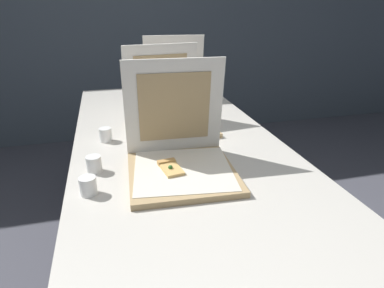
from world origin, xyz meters
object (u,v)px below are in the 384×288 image
(cup_white_near_center, at_px, (94,164))
(cup_white_near_left, at_px, (88,186))
(table, at_px, (179,152))
(pizza_box_middle, at_px, (168,117))
(pizza_box_back, at_px, (176,93))
(pizza_box_front, at_px, (180,158))
(cup_white_mid, at_px, (106,135))

(cup_white_near_center, bearing_deg, cup_white_near_left, -95.87)
(cup_white_near_left, bearing_deg, table, 42.67)
(pizza_box_middle, height_order, pizza_box_back, same)
(pizza_box_middle, bearing_deg, pizza_box_back, 66.34)
(pizza_box_front, bearing_deg, cup_white_mid, 128.55)
(table, relative_size, cup_white_mid, 35.53)
(table, distance_m, pizza_box_back, 0.67)
(cup_white_near_left, height_order, cup_white_mid, same)
(cup_white_mid, bearing_deg, pizza_box_front, -54.68)
(table, xyz_separation_m, pizza_box_front, (-0.05, -0.27, 0.10))
(pizza_box_back, bearing_deg, pizza_box_middle, -102.63)
(cup_white_near_left, bearing_deg, cup_white_mid, 82.03)
(table, bearing_deg, pizza_box_front, -100.99)
(cup_white_near_center, height_order, cup_white_mid, same)
(pizza_box_middle, xyz_separation_m, cup_white_mid, (-0.31, -0.10, -0.03))
(table, xyz_separation_m, cup_white_mid, (-0.31, 0.10, 0.08))
(table, distance_m, cup_white_mid, 0.34)
(cup_white_near_center, xyz_separation_m, cup_white_mid, (0.05, 0.29, 0.00))
(pizza_box_back, height_order, cup_white_mid, pizza_box_back)
(pizza_box_middle, relative_size, pizza_box_back, 1.03)
(pizza_box_back, distance_m, cup_white_near_left, 1.12)
(pizza_box_middle, bearing_deg, pizza_box_front, -102.05)
(pizza_box_back, bearing_deg, cup_white_near_left, -112.49)
(pizza_box_front, relative_size, cup_white_near_center, 6.54)
(cup_white_near_center, bearing_deg, table, 27.66)
(pizza_box_front, relative_size, pizza_box_back, 0.98)
(table, distance_m, cup_white_near_center, 0.42)
(pizza_box_front, distance_m, pizza_box_middle, 0.48)
(pizza_box_front, xyz_separation_m, pizza_box_back, (0.18, 0.92, -0.00))
(pizza_box_front, distance_m, cup_white_near_center, 0.32)
(pizza_box_middle, distance_m, cup_white_near_center, 0.53)
(pizza_box_middle, distance_m, cup_white_near_left, 0.67)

